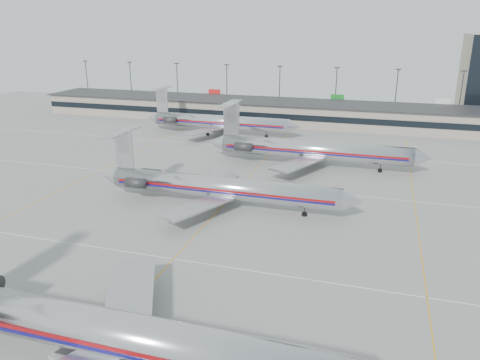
% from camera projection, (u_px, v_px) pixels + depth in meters
% --- Properties ---
extents(ground, '(260.00, 260.00, 0.00)m').
position_uv_depth(ground, '(134.00, 302.00, 49.85)').
color(ground, gray).
rests_on(ground, ground).
extents(apron_markings, '(160.00, 0.15, 0.02)m').
position_uv_depth(apron_markings, '(173.00, 259.00, 58.91)').
color(apron_markings, silver).
rests_on(apron_markings, ground).
extents(terminal, '(162.00, 17.00, 6.25)m').
position_uv_depth(terminal, '(299.00, 113.00, 137.63)').
color(terminal, gray).
rests_on(terminal, ground).
extents(light_mast_row, '(163.60, 0.40, 15.28)m').
position_uv_depth(light_mast_row, '(307.00, 88.00, 148.61)').
color(light_mast_row, '#38383D').
rests_on(light_mast_row, ground).
extents(jet_foreground, '(49.65, 29.24, 13.00)m').
position_uv_depth(jet_foreground, '(97.00, 329.00, 39.33)').
color(jet_foreground, silver).
rests_on(jet_foreground, ground).
extents(jet_second_row, '(43.97, 25.89, 11.51)m').
position_uv_depth(jet_second_row, '(218.00, 187.00, 74.74)').
color(jet_second_row, silver).
rests_on(jet_second_row, ground).
extents(jet_third_row, '(45.61, 28.06, 12.47)m').
position_uv_depth(jet_third_row, '(309.00, 149.00, 95.80)').
color(jet_third_row, silver).
rests_on(jet_third_row, ground).
extents(jet_back_row, '(42.95, 26.42, 11.74)m').
position_uv_depth(jet_back_row, '(217.00, 122.00, 123.77)').
color(jet_back_row, silver).
rests_on(jet_back_row, ground).
extents(belt_loader, '(3.86, 2.10, 1.98)m').
position_uv_depth(belt_loader, '(65.00, 360.00, 40.53)').
color(belt_loader, '#9B9B9B').
rests_on(belt_loader, ground).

